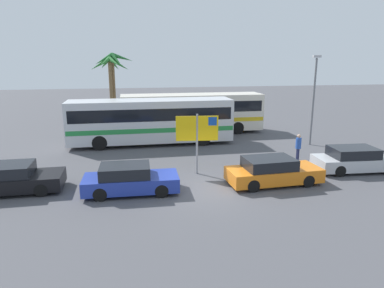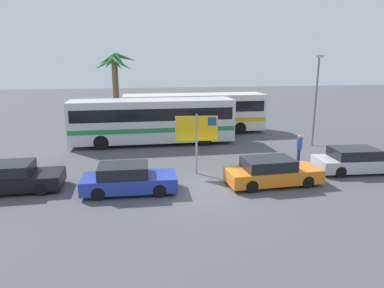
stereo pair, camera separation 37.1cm
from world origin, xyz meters
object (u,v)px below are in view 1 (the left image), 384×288
at_px(ferry_sign, 198,131).
at_px(car_black, 11,179).
at_px(bus_front_coach, 151,119).
at_px(car_blue, 130,180).
at_px(car_orange, 272,171).
at_px(pedestrian_crossing_lot, 298,146).
at_px(car_silver, 356,160).
at_px(bus_rear_coach, 192,111).

distance_m(ferry_sign, car_black, 9.11).
distance_m(bus_front_coach, car_blue, 9.45).
xyz_separation_m(ferry_sign, car_orange, (3.24, -2.21, -1.69)).
bearing_deg(car_blue, car_black, 170.06).
bearing_deg(car_black, pedestrian_crossing_lot, 7.28).
bearing_deg(pedestrian_crossing_lot, car_black, -160.82).
relative_size(car_silver, pedestrian_crossing_lot, 2.81).
relative_size(bus_front_coach, car_black, 2.60).
height_order(bus_rear_coach, pedestrian_crossing_lot, bus_rear_coach).
height_order(bus_front_coach, car_silver, bus_front_coach).
bearing_deg(bus_rear_coach, bus_front_coach, -137.35).
xyz_separation_m(car_orange, pedestrian_crossing_lot, (3.02, 3.30, 0.34)).
xyz_separation_m(bus_rear_coach, car_black, (-10.53, -11.44, -1.15)).
bearing_deg(pedestrian_crossing_lot, car_blue, -150.73).
xyz_separation_m(ferry_sign, car_blue, (-3.59, -2.12, -1.69)).
relative_size(car_black, pedestrian_crossing_lot, 2.64).
distance_m(bus_front_coach, car_black, 10.77).
distance_m(bus_rear_coach, pedestrian_crossing_lot, 10.44).
relative_size(ferry_sign, pedestrian_crossing_lot, 1.93).
bearing_deg(pedestrian_crossing_lot, car_orange, -121.26).
bearing_deg(bus_front_coach, pedestrian_crossing_lot, -36.31).
height_order(bus_rear_coach, car_silver, bus_rear_coach).
distance_m(car_silver, pedestrian_crossing_lot, 3.18).
bearing_deg(car_silver, car_blue, -171.60).
xyz_separation_m(bus_rear_coach, pedestrian_crossing_lot, (4.62, -9.32, -0.81)).
bearing_deg(bus_rear_coach, car_orange, -82.78).
bearing_deg(car_orange, bus_front_coach, 116.42).
bearing_deg(car_blue, bus_front_coach, 81.58).
height_order(car_black, car_blue, same).
bearing_deg(car_black, bus_rear_coach, 46.70).
height_order(bus_front_coach, bus_rear_coach, same).
bearing_deg(pedestrian_crossing_lot, ferry_sign, -158.89).
height_order(car_black, car_orange, same).
xyz_separation_m(car_silver, car_blue, (-12.11, -0.99, -0.00)).
height_order(ferry_sign, car_orange, ferry_sign).
relative_size(bus_front_coach, ferry_sign, 3.56).
distance_m(bus_front_coach, bus_rear_coach, 4.87).
bearing_deg(car_blue, pedestrian_crossing_lot, 19.76).
height_order(bus_rear_coach, car_black, bus_rear_coach).
relative_size(car_black, car_orange, 0.96).
bearing_deg(car_black, car_silver, -1.01).
distance_m(car_orange, pedestrian_crossing_lot, 4.49).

